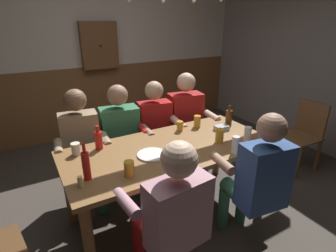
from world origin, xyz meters
TOP-DOWN VIEW (x-y plane):
  - ground_plane at (0.00, 0.00)m, footprint 6.27×6.27m
  - back_wall_upper at (0.00, 2.29)m, footprint 5.22×0.12m
  - back_wall_wainscot at (0.00, 2.29)m, footprint 5.22×0.12m
  - side_wall_concrete at (2.67, 0.00)m, footprint 0.12×4.47m
  - dining_table at (0.00, -0.17)m, footprint 1.92×0.89m
  - person_0 at (-0.66, 0.50)m, footprint 0.54×0.56m
  - person_1 at (-0.22, 0.52)m, footprint 0.58×0.57m
  - person_2 at (0.21, 0.50)m, footprint 0.55×0.54m
  - person_3 at (0.64, 0.51)m, footprint 0.58×0.58m
  - person_4 at (-0.39, -0.84)m, footprint 0.57×0.52m
  - person_5 at (0.39, -0.84)m, footprint 0.55×0.56m
  - chair_empty_near_left at (1.92, -0.21)m, footprint 0.45×0.45m
  - table_candle at (-0.86, -0.39)m, footprint 0.04×0.04m
  - condiment_caddy at (0.66, -0.09)m, footprint 0.14×0.10m
  - plate_0 at (-0.22, -0.23)m, footprint 0.26×0.26m
  - bottle_0 at (0.81, -0.03)m, footprint 0.07×0.07m
  - bottle_1 at (-0.58, 0.12)m, footprint 0.07×0.07m
  - bottle_2 at (-0.79, -0.32)m, footprint 0.06×0.06m
  - pint_glass_0 at (0.69, -0.42)m, footprint 0.07×0.07m
  - pint_glass_1 at (0.49, 0.11)m, footprint 0.07×0.07m
  - pint_glass_2 at (0.27, 0.11)m, footprint 0.07×0.07m
  - pint_glass_3 at (0.43, -0.54)m, footprint 0.06×0.06m
  - pint_glass_4 at (-0.51, -0.43)m, footprint 0.08×0.08m
  - pint_glass_5 at (-0.78, 0.11)m, footprint 0.08×0.08m
  - pint_glass_6 at (0.44, -0.31)m, footprint 0.08×0.08m
  - pint_glass_7 at (-0.08, -0.43)m, footprint 0.08×0.08m
  - wall_dart_cabinet at (0.09, 2.16)m, footprint 0.56×0.15m

SIDE VIEW (x-z plane):
  - ground_plane at x=0.00m, z-range 0.00..0.00m
  - chair_empty_near_left at x=1.92m, z-range 0.04..0.92m
  - back_wall_wainscot at x=0.00m, z-range 0.00..1.13m
  - dining_table at x=0.00m, z-range 0.28..1.02m
  - person_2 at x=0.21m, z-range 0.06..1.25m
  - person_0 at x=-0.66m, z-range 0.06..1.27m
  - person_4 at x=-0.39m, z-range 0.07..1.26m
  - person_1 at x=-0.22m, z-range 0.07..1.27m
  - person_5 at x=0.39m, z-range 0.06..1.29m
  - person_3 at x=0.64m, z-range 0.07..1.31m
  - plate_0 at x=-0.22m, z-range 0.75..0.76m
  - condiment_caddy at x=0.66m, z-range 0.75..0.80m
  - table_candle at x=-0.86m, z-range 0.75..0.83m
  - pint_glass_2 at x=0.27m, z-range 0.75..0.85m
  - pint_glass_5 at x=-0.78m, z-range 0.75..0.85m
  - pint_glass_4 at x=-0.51m, z-range 0.75..0.87m
  - pint_glass_1 at x=0.49m, z-range 0.75..0.88m
  - pint_glass_6 at x=0.44m, z-range 0.75..0.88m
  - pint_glass_0 at x=0.69m, z-range 0.75..0.89m
  - pint_glass_3 at x=0.43m, z-range 0.75..0.90m
  - pint_glass_7 at x=-0.08m, z-range 0.75..0.90m
  - bottle_1 at x=-0.58m, z-range 0.73..0.95m
  - bottle_0 at x=0.81m, z-range 0.72..0.96m
  - bottle_2 at x=-0.79m, z-range 0.72..1.01m
  - side_wall_concrete at x=2.67m, z-range 0.00..2.33m
  - wall_dart_cabinet at x=0.09m, z-range 1.11..1.81m
  - back_wall_upper at x=0.00m, z-range 1.13..2.33m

